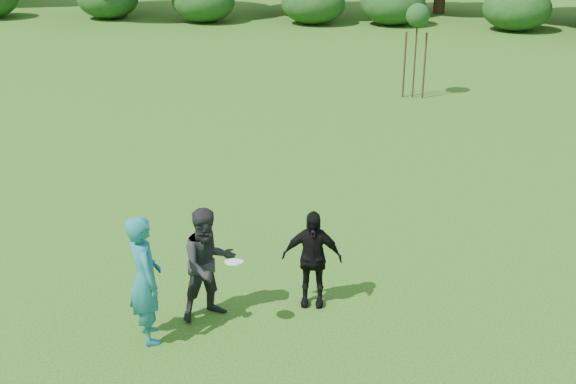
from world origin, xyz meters
name	(u,v)px	position (x,y,z in m)	size (l,w,h in m)	color
ground	(250,345)	(0.00, 0.00, 0.00)	(120.00, 120.00, 0.00)	#19470C
player_teal	(145,279)	(-1.45, -0.06, 0.95)	(0.69, 0.45, 1.90)	#1A6E79
player_grey	(208,264)	(-0.76, 0.65, 0.87)	(0.85, 0.66, 1.74)	#232326
player_black	(312,258)	(0.67, 1.28, 0.77)	(0.91, 0.38, 1.55)	black
frisbee	(234,262)	(-0.29, 0.34, 1.11)	(0.27, 0.27, 0.08)	white
sapling	(418,18)	(1.97, 13.78, 2.42)	(0.70, 0.70, 2.85)	#362415
hillside	(391,73)	(-0.56, 68.45, -11.97)	(150.00, 72.00, 52.00)	olive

